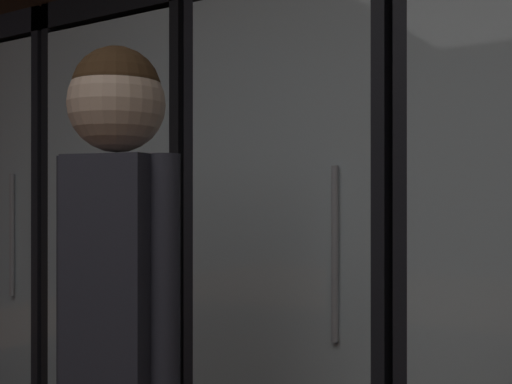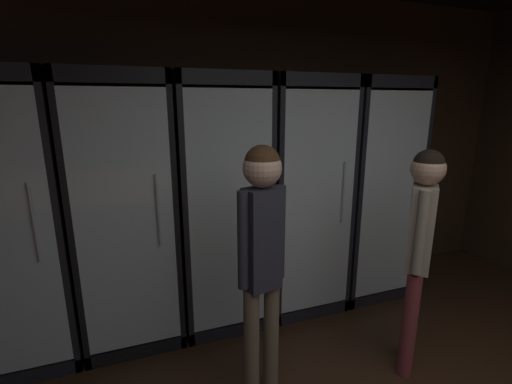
{
  "view_description": "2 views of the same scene",
  "coord_description": "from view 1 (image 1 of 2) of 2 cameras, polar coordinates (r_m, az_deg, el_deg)",
  "views": [
    {
      "loc": [
        0.36,
        0.69,
        1.3
      ],
      "look_at": [
        -0.66,
        2.24,
        1.31
      ],
      "focal_mm": 44.43,
      "sensor_mm": 36.0,
      "label": 1
    },
    {
      "loc": [
        -1.33,
        -0.07,
        1.84
      ],
      "look_at": [
        -0.33,
        2.67,
        1.1
      ],
      "focal_mm": 24.81,
      "sensor_mm": 36.0,
      "label": 2
    }
  ],
  "objects": [
    {
      "name": "cooler_center",
      "position": [
        2.27,
        6.66,
        -7.57
      ],
      "size": [
        0.71,
        0.68,
        2.06
      ],
      "color": "black",
      "rests_on": "ground"
    },
    {
      "name": "shopper_near",
      "position": [
        1.44,
        -12.44,
        -10.49
      ],
      "size": [
        0.3,
        0.21,
        1.62
      ],
      "color": "#72604C",
      "rests_on": "ground"
    },
    {
      "name": "cooler_far_left",
      "position": [
        3.2,
        -17.62,
        -5.43
      ],
      "size": [
        0.71,
        0.68,
        2.06
      ],
      "color": "black",
      "rests_on": "ground"
    },
    {
      "name": "cooler_left",
      "position": [
        2.68,
        -7.62,
        -6.62
      ],
      "size": [
        0.71,
        0.68,
        2.06
      ],
      "color": "black",
      "rests_on": "ground"
    }
  ]
}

